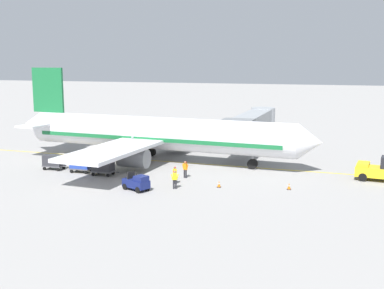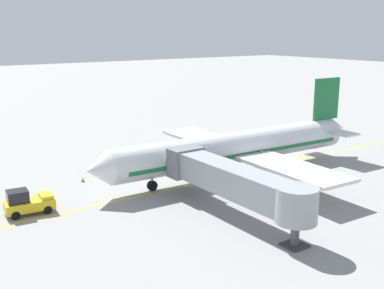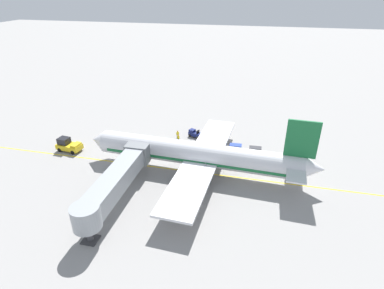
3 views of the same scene
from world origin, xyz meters
The scene contains 15 objects.
ground_plane centered at (0.00, 0.00, 0.00)m, with size 400.00×400.00×0.00m, color gray.
gate_lead_in_line centered at (0.00, 0.00, 0.00)m, with size 0.24×80.00×0.01m, color gold.
parked_airliner centered at (0.16, 1.23, 3.19)m, with size 30.22×37.32×10.63m.
jet_bridge centered at (-10.14, 10.40, 3.46)m, with size 17.88×3.50×4.98m.
pushback_tractor centered at (1.82, 25.53, 1.10)m, with size 2.66×4.61×2.40m.
baggage_tug_lead centered at (12.64, 4.69, 0.71)m, with size 2.10×2.77×1.62m.
baggage_tug_trailing centered at (5.02, -3.73, 0.71)m, with size 2.20×2.77×1.62m.
baggage_cart_front centered at (8.40, -1.05, 0.95)m, with size 1.35×2.91×1.58m.
baggage_cart_second_in_train centered at (8.00, -3.82, 0.95)m, with size 1.35×2.91×1.58m.
baggage_cart_third_in_train centered at (7.76, -7.28, 0.95)m, with size 1.35×2.91×1.58m.
ground_crew_wing_walker centered at (9.42, 7.10, 0.95)m, with size 0.57×0.58×1.69m.
ground_crew_loader centered at (6.80, 7.21, 0.95)m, with size 0.32×0.72×1.69m.
ground_crew_marshaller centered at (11.04, 7.71, 0.95)m, with size 0.35×0.71×1.69m.
safety_cone_nose_left centered at (7.96, 17.53, 0.29)m, with size 0.36×0.36×0.59m.
safety_cone_nose_right centered at (9.24, 11.35, 0.29)m, with size 0.36×0.36×0.59m.
Camera 3 is at (-41.33, -7.54, 26.88)m, focal length 29.11 mm.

